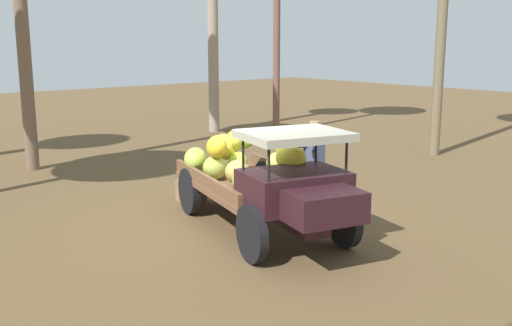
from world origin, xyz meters
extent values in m
plane|color=brown|center=(0.00, 0.00, 0.00)|extent=(60.00, 60.00, 0.00)
cube|color=black|center=(0.42, 0.01, 0.48)|extent=(3.98, 1.46, 0.16)
cylinder|color=black|center=(2.03, 0.41, 0.43)|extent=(0.87, 0.36, 0.87)
cylinder|color=black|center=(1.61, -1.14, 0.43)|extent=(0.87, 0.36, 0.87)
cylinder|color=black|center=(-0.68, 1.13, 0.43)|extent=(0.87, 0.36, 0.87)
cylinder|color=black|center=(-1.09, -0.41, 0.43)|extent=(0.87, 0.36, 0.87)
cube|color=brown|center=(-0.01, 0.13, 0.66)|extent=(3.34, 2.44, 0.10)
cube|color=brown|center=(0.19, 0.90, 0.82)|extent=(2.92, 0.86, 0.22)
cube|color=brown|center=(-0.22, -0.64, 0.82)|extent=(2.92, 0.86, 0.22)
cube|color=black|center=(1.63, -0.31, 0.99)|extent=(1.46, 1.75, 0.55)
cube|color=black|center=(2.50, -0.55, 0.93)|extent=(0.95, 1.21, 0.44)
cylinder|color=black|center=(2.22, 0.20, 1.54)|extent=(0.04, 0.04, 0.55)
cylinder|color=black|center=(1.88, -1.05, 1.54)|extent=(0.04, 0.04, 0.55)
cylinder|color=black|center=(1.37, 0.42, 1.54)|extent=(0.04, 0.04, 0.55)
cylinder|color=black|center=(1.03, -0.82, 1.54)|extent=(0.04, 0.04, 0.55)
cube|color=#AFAA97|center=(1.63, -0.31, 1.81)|extent=(1.57, 1.78, 0.12)
ellipsoid|color=#ACBC4A|center=(-0.57, -0.19, 0.94)|extent=(0.72, 0.69, 0.56)
ellipsoid|color=#A9BF33|center=(-0.47, 0.27, 0.99)|extent=(0.59, 0.59, 0.52)
ellipsoid|color=gold|center=(0.38, 0.52, 1.07)|extent=(0.57, 0.52, 0.48)
ellipsoid|color=gold|center=(0.20, -0.28, 1.00)|extent=(0.67, 0.64, 0.43)
ellipsoid|color=yellow|center=(1.10, 0.12, 1.33)|extent=(0.61, 0.60, 0.46)
ellipsoid|color=#82C02E|center=(-0.67, 0.48, 1.38)|extent=(0.70, 0.54, 0.45)
ellipsoid|color=#AAC448|center=(-1.13, -0.22, 1.01)|extent=(0.81, 0.78, 0.51)
ellipsoid|color=#A7BF35|center=(0.55, 0.52, 1.43)|extent=(0.55, 0.51, 0.50)
ellipsoid|color=gold|center=(-0.81, 0.23, 1.24)|extent=(0.57, 0.65, 0.61)
ellipsoid|color=yellow|center=(-0.47, -0.21, 1.34)|extent=(0.64, 0.61, 0.48)
ellipsoid|color=#85BC44|center=(0.88, -0.65, 1.00)|extent=(0.72, 0.51, 0.47)
ellipsoid|color=gold|center=(-0.65, 0.42, 1.38)|extent=(0.71, 0.71, 0.48)
cylinder|color=#B9B49A|center=(0.10, 1.81, 0.41)|extent=(0.15, 0.15, 0.81)
cylinder|color=#B9B49A|center=(-0.16, 1.86, 0.41)|extent=(0.15, 0.15, 0.81)
cube|color=#464F6D|center=(-0.03, 1.83, 1.10)|extent=(0.44, 0.31, 0.57)
cylinder|color=#464F6D|center=(0.05, 1.72, 1.18)|extent=(0.28, 0.40, 0.10)
cylinder|color=#464F6D|center=(-0.15, 1.75, 1.18)|extent=(0.37, 0.34, 0.10)
sphere|color=#916241|center=(-0.03, 1.83, 1.49)|extent=(0.22, 0.22, 0.22)
cylinder|color=#987F50|center=(-0.03, 1.83, 1.56)|extent=(0.34, 0.34, 0.02)
cylinder|color=#987F50|center=(-0.03, 1.83, 1.62)|extent=(0.20, 0.20, 0.10)
cube|color=olive|center=(-1.82, 0.13, 0.22)|extent=(0.52, 0.47, 0.43)
cylinder|color=gray|center=(-9.11, 6.08, 4.17)|extent=(0.37, 0.37, 8.33)
camera|label=1|loc=(8.00, -6.48, 3.22)|focal=41.95mm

